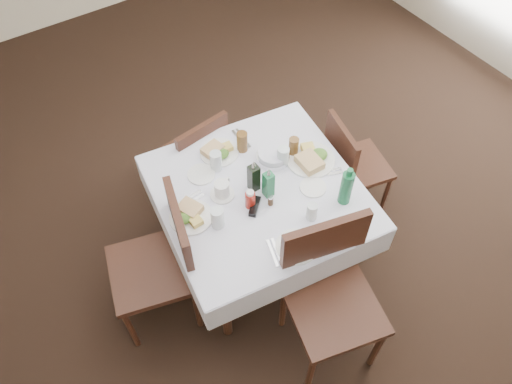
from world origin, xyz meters
TOP-DOWN VIEW (x-y plane):
  - ground_plane at (0.00, 0.00)m, footprint 7.00×7.00m
  - room_shell at (0.00, 0.00)m, footprint 6.04×7.04m
  - dining_table at (-0.11, -0.08)m, footprint 1.33×1.33m
  - chair_north at (-0.18, 0.60)m, footprint 0.45×0.45m
  - chair_south at (-0.09, -0.76)m, footprint 0.60×0.60m
  - chair_east at (0.68, -0.05)m, footprint 0.48×0.48m
  - chair_west at (-0.77, -0.08)m, footprint 0.59×0.59m
  - meal_north at (-0.16, 0.30)m, footprint 0.25×0.25m
  - meal_south at (-0.16, -0.53)m, footprint 0.23×0.23m
  - meal_east at (0.29, -0.08)m, footprint 0.31×0.31m
  - meal_west at (-0.55, -0.03)m, footprint 0.25×0.25m
  - side_plate_a at (-0.34, 0.21)m, footprint 0.17×0.17m
  - side_plate_b at (0.17, -0.25)m, footprint 0.16×0.16m
  - water_n at (-0.23, 0.21)m, footprint 0.07×0.07m
  - water_s at (0.03, -0.42)m, footprint 0.06×0.06m
  - water_e at (0.13, 0.01)m, footprint 0.07×0.07m
  - water_w at (-0.44, -0.16)m, footprint 0.07×0.07m
  - iced_tea_a at (-0.02, 0.25)m, footprint 0.07×0.07m
  - iced_tea_b at (0.23, 0.04)m, footprint 0.06×0.06m
  - bread_basket at (0.10, 0.07)m, footprint 0.21×0.21m
  - oil_cruet_dark at (-0.13, -0.05)m, footprint 0.06×0.06m
  - oil_cruet_green at (-0.08, -0.14)m, footprint 0.05×0.05m
  - ketchup_bottle at (-0.22, -0.15)m, footprint 0.06×0.06m
  - salt_shaker at (-0.22, -0.14)m, footprint 0.03×0.03m
  - pepper_shaker at (-0.11, -0.21)m, footprint 0.03×0.03m
  - coffee_mug at (-0.31, 0.01)m, footprint 0.15×0.15m
  - sunglasses at (-0.20, -0.18)m, footprint 0.13×0.12m
  - green_bottle at (0.26, -0.42)m, footprint 0.07×0.07m
  - sugar_caddy at (0.24, -0.13)m, footprint 0.10×0.08m
  - cutlery_n at (0.03, 0.33)m, footprint 0.06×0.19m
  - cutlery_s at (-0.28, -0.49)m, footprint 0.09×0.18m
  - cutlery_e at (0.31, -0.21)m, footprint 0.19×0.12m
  - cutlery_w at (-0.50, 0.08)m, footprint 0.20×0.06m

SIDE VIEW (x-z plane):
  - ground_plane at x=0.00m, z-range 0.00..0.00m
  - chair_east at x=0.68m, z-range 0.06..0.90m
  - chair_north at x=-0.18m, z-range 0.06..0.91m
  - chair_west at x=-0.77m, z-range 0.07..1.08m
  - chair_south at x=-0.09m, z-range 0.07..1.11m
  - dining_table at x=-0.11m, z-range 0.29..1.05m
  - cutlery_s at x=-0.28m, z-range 0.76..0.77m
  - cutlery_e at x=0.31m, z-range 0.76..0.77m
  - cutlery_n at x=0.03m, z-range 0.76..0.77m
  - cutlery_w at x=-0.50m, z-range 0.76..0.77m
  - side_plate_b at x=0.17m, z-range 0.76..0.77m
  - side_plate_a at x=-0.34m, z-range 0.76..0.77m
  - sunglasses at x=-0.20m, z-range 0.76..0.79m
  - meal_south at x=-0.16m, z-range 0.76..0.81m
  - meal_north at x=-0.16m, z-range 0.76..0.81m
  - meal_west at x=-0.55m, z-range 0.76..0.81m
  - sugar_caddy at x=0.24m, z-range 0.76..0.81m
  - meal_east at x=0.29m, z-range 0.75..0.82m
  - bread_basket at x=0.10m, z-range 0.76..0.83m
  - salt_shaker at x=-0.22m, z-range 0.76..0.83m
  - pepper_shaker at x=-0.11m, z-range 0.76..0.83m
  - coffee_mug at x=-0.31m, z-range 0.76..0.86m
  - water_s at x=0.03m, z-range 0.76..0.88m
  - ketchup_bottle at x=-0.22m, z-range 0.76..0.89m
  - iced_tea_b at x=0.23m, z-range 0.76..0.89m
  - water_n at x=-0.23m, z-range 0.76..0.90m
  - water_e at x=0.13m, z-range 0.76..0.90m
  - water_w at x=-0.44m, z-range 0.76..0.90m
  - iced_tea_a at x=-0.02m, z-range 0.76..0.91m
  - oil_cruet_green at x=-0.08m, z-range 0.75..0.98m
  - oil_cruet_dark at x=-0.13m, z-range 0.74..0.99m
  - green_bottle at x=0.26m, z-range 0.75..1.02m
  - room_shell at x=0.00m, z-range 0.31..3.11m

